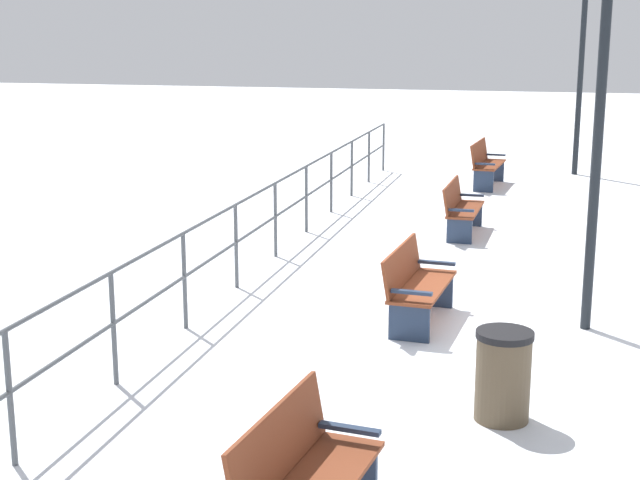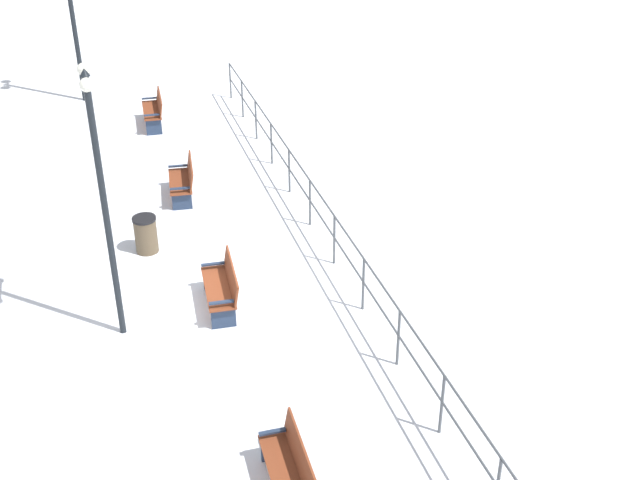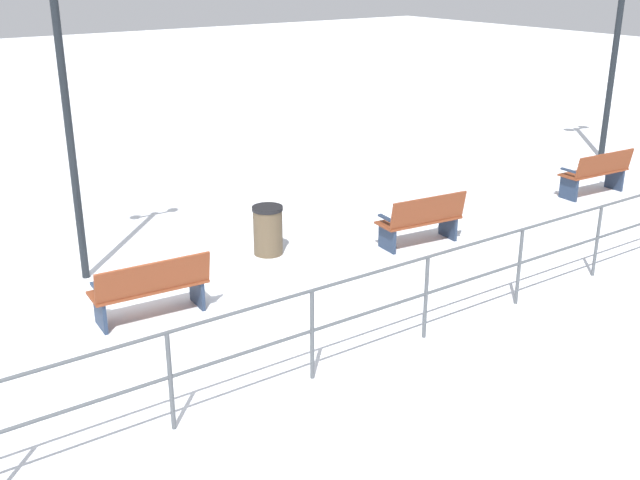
# 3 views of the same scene
# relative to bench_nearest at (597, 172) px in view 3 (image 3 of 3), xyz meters

# --- Properties ---
(ground_plane) EXTENTS (80.00, 80.00, 0.00)m
(ground_plane) POSITION_rel_bench_nearest_xyz_m (0.07, 9.70, -0.49)
(ground_plane) COLOR white
(ground_plane) RESTS_ON ground
(bench_nearest) EXTENTS (0.64, 1.62, 0.93)m
(bench_nearest) POSITION_rel_bench_nearest_xyz_m (0.00, 0.00, 0.00)
(bench_nearest) COLOR brown
(bench_nearest) RESTS_ON ground
(bench_second) EXTENTS (0.73, 1.52, 0.91)m
(bench_second) POSITION_rel_bench_nearest_xyz_m (-0.08, 4.86, -0.03)
(bench_second) COLOR brown
(bench_second) RESTS_ON ground
(bench_third) EXTENTS (0.67, 1.59, 0.89)m
(bench_third) POSITION_rel_bench_nearest_xyz_m (-0.07, 9.70, -0.03)
(bench_third) COLOR brown
(bench_third) RESTS_ON ground
(lamppost_near) EXTENTS (0.32, 0.96, 5.37)m
(lamppost_near) POSITION_rel_bench_nearest_xyz_m (1.85, -2.82, 3.16)
(lamppost_near) COLOR black
(lamppost_near) RESTS_ON ground
(lamppost_middle) EXTENTS (0.22, 0.98, 4.96)m
(lamppost_middle) POSITION_rel_bench_nearest_xyz_m (1.85, 9.96, 2.66)
(lamppost_middle) COLOR black
(lamppost_middle) RESTS_ON ground
(waterfront_railing) EXTENTS (0.05, 22.77, 1.13)m
(waterfront_railing) POSITION_rel_bench_nearest_xyz_m (-2.58, 9.70, 0.26)
(waterfront_railing) COLOR #4C5156
(waterfront_railing) RESTS_ON ground
(trash_bin) EXTENTS (0.50, 0.50, 0.81)m
(trash_bin) POSITION_rel_bench_nearest_xyz_m (1.08, 7.17, -0.08)
(trash_bin) COLOR brown
(trash_bin) RESTS_ON ground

